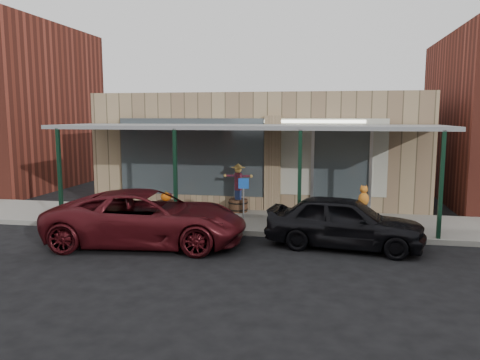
% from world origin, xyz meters
% --- Properties ---
extents(ground, '(120.00, 120.00, 0.00)m').
position_xyz_m(ground, '(0.00, 0.00, 0.00)').
color(ground, black).
rests_on(ground, ground).
extents(sidewalk, '(40.00, 3.20, 0.15)m').
position_xyz_m(sidewalk, '(0.00, 3.60, 0.07)').
color(sidewalk, gray).
rests_on(sidewalk, ground).
extents(storefront, '(12.00, 6.25, 4.20)m').
position_xyz_m(storefront, '(-0.00, 8.16, 2.09)').
color(storefront, '#9F8661').
rests_on(storefront, ground).
extents(awning, '(12.00, 3.00, 3.04)m').
position_xyz_m(awning, '(0.00, 3.56, 3.01)').
color(awning, slate).
rests_on(awning, ground).
extents(block_buildings_near, '(61.00, 8.00, 8.00)m').
position_xyz_m(block_buildings_near, '(2.01, 9.20, 3.77)').
color(block_buildings_near, maroon).
rests_on(block_buildings_near, ground).
extents(barrel_scarecrow, '(1.00, 0.76, 1.65)m').
position_xyz_m(barrel_scarecrow, '(-0.41, 4.60, 0.71)').
color(barrel_scarecrow, '#543521').
rests_on(barrel_scarecrow, sidewalk).
extents(barrel_pumpkin, '(0.83, 0.83, 0.78)m').
position_xyz_m(barrel_pumpkin, '(-2.67, 3.74, 0.43)').
color(barrel_pumpkin, '#543521').
rests_on(barrel_pumpkin, sidewalk).
extents(handicap_sign, '(0.30, 0.05, 1.45)m').
position_xyz_m(handicap_sign, '(0.18, 2.40, 1.08)').
color(handicap_sign, gray).
rests_on(handicap_sign, sidewalk).
extents(parked_sedan, '(4.19, 2.16, 1.52)m').
position_xyz_m(parked_sedan, '(3.02, 1.34, 0.68)').
color(parked_sedan, black).
rests_on(parked_sedan, ground).
extents(car_maroon, '(5.43, 2.96, 1.45)m').
position_xyz_m(car_maroon, '(-2.09, 0.67, 0.72)').
color(car_maroon, '#490E14').
rests_on(car_maroon, ground).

